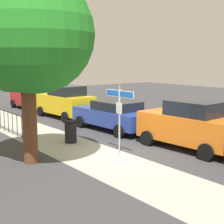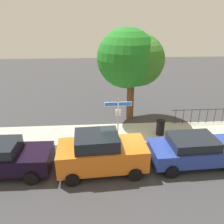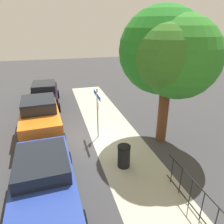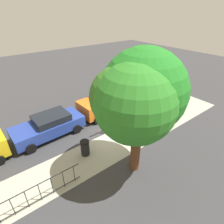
{
  "view_description": "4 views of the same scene",
  "coord_description": "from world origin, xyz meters",
  "px_view_note": "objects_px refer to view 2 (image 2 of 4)",
  "views": [
    {
      "loc": [
        -9.64,
        8.12,
        3.6
      ],
      "look_at": [
        -0.37,
        0.91,
        1.74
      ],
      "focal_mm": 52.61,
      "sensor_mm": 36.0,
      "label": 1
    },
    {
      "loc": [
        -1.37,
        -11.62,
        7.04
      ],
      "look_at": [
        -0.53,
        0.42,
        1.86
      ],
      "focal_mm": 35.92,
      "sensor_mm": 36.0,
      "label": 2
    },
    {
      "loc": [
        9.59,
        -1.59,
        5.54
      ],
      "look_at": [
        0.01,
        1.12,
        1.44
      ],
      "focal_mm": 33.65,
      "sensor_mm": 36.0,
      "label": 3
    },
    {
      "loc": [
        6.43,
        8.47,
        7.79
      ],
      "look_at": [
        0.31,
        0.56,
        2.0
      ],
      "focal_mm": 29.2,
      "sensor_mm": 36.0,
      "label": 4
    }
  ],
  "objects_px": {
    "street_sign": "(118,111)",
    "trash_bin": "(160,127)",
    "car_blue": "(196,150)",
    "shade_tree": "(135,59)",
    "car_orange": "(101,153)",
    "car_black": "(0,158)"
  },
  "relations": [
    {
      "from": "street_sign",
      "to": "trash_bin",
      "type": "distance_m",
      "value": 3.15
    },
    {
      "from": "car_black",
      "to": "car_blue",
      "type": "bearing_deg",
      "value": 1.67
    },
    {
      "from": "shade_tree",
      "to": "trash_bin",
      "type": "distance_m",
      "value": 4.86
    },
    {
      "from": "car_blue",
      "to": "trash_bin",
      "type": "height_order",
      "value": "car_blue"
    },
    {
      "from": "shade_tree",
      "to": "car_black",
      "type": "bearing_deg",
      "value": -141.5
    },
    {
      "from": "street_sign",
      "to": "car_blue",
      "type": "bearing_deg",
      "value": -35.6
    },
    {
      "from": "car_blue",
      "to": "shade_tree",
      "type": "bearing_deg",
      "value": 110.09
    },
    {
      "from": "car_orange",
      "to": "car_blue",
      "type": "relative_size",
      "value": 0.91
    },
    {
      "from": "car_blue",
      "to": "trash_bin",
      "type": "xyz_separation_m",
      "value": [
        -0.94,
        3.16,
        -0.31
      ]
    },
    {
      "from": "car_orange",
      "to": "car_black",
      "type": "bearing_deg",
      "value": 175.12
    },
    {
      "from": "street_sign",
      "to": "shade_tree",
      "type": "distance_m",
      "value": 4.16
    },
    {
      "from": "car_blue",
      "to": "trash_bin",
      "type": "distance_m",
      "value": 3.31
    },
    {
      "from": "street_sign",
      "to": "trash_bin",
      "type": "bearing_deg",
      "value": 10.17
    },
    {
      "from": "street_sign",
      "to": "car_blue",
      "type": "distance_m",
      "value": 4.7
    },
    {
      "from": "car_orange",
      "to": "trash_bin",
      "type": "relative_size",
      "value": 4.41
    },
    {
      "from": "shade_tree",
      "to": "trash_bin",
      "type": "xyz_separation_m",
      "value": [
        1.4,
        -2.53,
        -3.9
      ]
    },
    {
      "from": "car_orange",
      "to": "car_blue",
      "type": "bearing_deg",
      "value": -0.49
    },
    {
      "from": "shade_tree",
      "to": "car_orange",
      "type": "height_order",
      "value": "shade_tree"
    },
    {
      "from": "street_sign",
      "to": "car_black",
      "type": "bearing_deg",
      "value": -155.01
    },
    {
      "from": "street_sign",
      "to": "car_blue",
      "type": "relative_size",
      "value": 0.56
    },
    {
      "from": "shade_tree",
      "to": "car_orange",
      "type": "xyz_separation_m",
      "value": [
        -2.45,
        -5.92,
        -3.39
      ]
    },
    {
      "from": "trash_bin",
      "to": "car_blue",
      "type": "bearing_deg",
      "value": -73.49
    }
  ]
}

